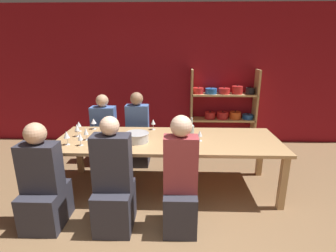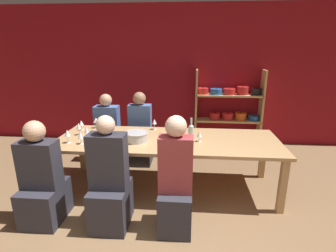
# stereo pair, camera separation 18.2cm
# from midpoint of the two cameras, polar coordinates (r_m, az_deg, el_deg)

# --- Properties ---
(wall_back_red) EXTENTS (8.80, 0.06, 2.70)m
(wall_back_red) POSITION_cam_midpoint_polar(r_m,az_deg,el_deg) (5.31, -1.37, 10.80)
(wall_back_red) COLOR maroon
(wall_back_red) RESTS_ON ground_plane
(shelf_unit) EXTENTS (1.29, 0.30, 1.50)m
(shelf_unit) POSITION_cam_midpoint_polar(r_m,az_deg,el_deg) (5.30, 11.08, 2.25)
(shelf_unit) COLOR tan
(shelf_unit) RESTS_ON ground_plane
(dining_table) EXTENTS (2.95, 1.05, 0.73)m
(dining_table) POSITION_cam_midpoint_polar(r_m,az_deg,el_deg) (3.51, -1.54, -3.85)
(dining_table) COLOR tan
(dining_table) RESTS_ON ground_plane
(mixing_bowl) EXTENTS (0.31, 0.31, 0.12)m
(mixing_bowl) POSITION_cam_midpoint_polar(r_m,az_deg,el_deg) (3.41, -8.27, -2.36)
(mixing_bowl) COLOR #B7BABC
(mixing_bowl) RESTS_ON dining_table
(wine_bottle_green) EXTENTS (0.07, 0.07, 0.30)m
(wine_bottle_green) POSITION_cam_midpoint_polar(r_m,az_deg,el_deg) (3.45, 3.61, -1.08)
(wine_bottle_green) COLOR #B2C6C1
(wine_bottle_green) RESTS_ON dining_table
(wine_glass_empty_a) EXTENTS (0.07, 0.07, 0.14)m
(wine_glass_empty_a) POSITION_cam_midpoint_polar(r_m,az_deg,el_deg) (3.40, 5.45, -1.70)
(wine_glass_empty_a) COLOR white
(wine_glass_empty_a) RESTS_ON dining_table
(wine_glass_red_a) EXTENTS (0.07, 0.07, 0.18)m
(wine_glass_red_a) POSITION_cam_midpoint_polar(r_m,az_deg,el_deg) (3.51, -22.62, -1.87)
(wine_glass_red_a) COLOR white
(wine_glass_red_a) RESTS_ON dining_table
(wine_glass_red_b) EXTENTS (0.08, 0.08, 0.16)m
(wine_glass_red_b) POSITION_cam_midpoint_polar(r_m,az_deg,el_deg) (3.60, 3.46, -0.36)
(wine_glass_red_b) COLOR white
(wine_glass_red_b) RESTS_ON dining_table
(wine_glass_white_a) EXTENTS (0.06, 0.06, 0.17)m
(wine_glass_white_a) POSITION_cam_midpoint_polar(r_m,az_deg,el_deg) (3.61, -18.83, -1.16)
(wine_glass_white_a) COLOR white
(wine_glass_white_a) RESTS_ON dining_table
(wine_glass_red_c) EXTENTS (0.07, 0.07, 0.17)m
(wine_glass_red_c) POSITION_cam_midpoint_polar(r_m,az_deg,el_deg) (3.79, -20.52, -0.42)
(wine_glass_red_c) COLOR white
(wine_glass_red_c) RESTS_ON dining_table
(wine_glass_empty_b) EXTENTS (0.07, 0.07, 0.15)m
(wine_glass_empty_b) POSITION_cam_midpoint_polar(r_m,az_deg,el_deg) (4.02, -20.09, 0.31)
(wine_glass_empty_b) COLOR white
(wine_glass_empty_b) RESTS_ON dining_table
(wine_glass_empty_c) EXTENTS (0.07, 0.07, 0.16)m
(wine_glass_empty_c) POSITION_cam_midpoint_polar(r_m,az_deg,el_deg) (3.86, -4.59, 0.84)
(wine_glass_empty_c) COLOR white
(wine_glass_empty_c) RESTS_ON dining_table
(wine_glass_red_d) EXTENTS (0.08, 0.08, 0.17)m
(wine_glass_red_d) POSITION_cam_midpoint_polar(r_m,az_deg,el_deg) (3.16, -15.36, -3.20)
(wine_glass_red_d) COLOR white
(wine_glass_red_d) RESTS_ON dining_table
(wine_glass_red_e) EXTENTS (0.06, 0.06, 0.16)m
(wine_glass_red_e) POSITION_cam_midpoint_polar(r_m,az_deg,el_deg) (3.43, -20.02, -2.28)
(wine_glass_red_e) COLOR white
(wine_glass_red_e) RESTS_ON dining_table
(wine_glass_empty_d) EXTENTS (0.07, 0.07, 0.18)m
(wine_glass_empty_d) POSITION_cam_midpoint_polar(r_m,az_deg,el_deg) (3.80, -13.79, 0.31)
(wine_glass_empty_d) COLOR white
(wine_glass_empty_d) RESTS_ON dining_table
(wine_glass_red_f) EXTENTS (0.08, 0.08, 0.16)m
(wine_glass_red_f) POSITION_cam_midpoint_polar(r_m,az_deg,el_deg) (4.05, -17.15, 0.96)
(wine_glass_red_f) COLOR white
(wine_glass_red_f) RESTS_ON dining_table
(cell_phone) EXTENTS (0.17, 0.13, 0.01)m
(cell_phone) POSITION_cam_midpoint_polar(r_m,az_deg,el_deg) (3.33, 0.65, -3.73)
(cell_phone) COLOR black
(cell_phone) RESTS_ON dining_table
(person_near_a) EXTENTS (0.39, 0.49, 1.26)m
(person_near_a) POSITION_cam_midpoint_polar(r_m,az_deg,el_deg) (2.94, -13.52, -13.12)
(person_near_a) COLOR #2D2D38
(person_near_a) RESTS_ON ground_plane
(person_far_a) EXTENTS (0.40, 0.50, 1.17)m
(person_far_a) POSITION_cam_midpoint_polar(r_m,az_deg,el_deg) (4.59, -14.70, -2.53)
(person_far_a) COLOR #2D2D38
(person_far_a) RESTS_ON ground_plane
(person_near_b) EXTENTS (0.41, 0.51, 1.18)m
(person_near_b) POSITION_cam_midpoint_polar(r_m,az_deg,el_deg) (3.25, -26.96, -12.09)
(person_near_b) COLOR #2D2D38
(person_near_b) RESTS_ON ground_plane
(person_far_b) EXTENTS (0.37, 0.46, 1.22)m
(person_far_b) POSITION_cam_midpoint_polar(r_m,az_deg,el_deg) (4.42, -7.73, -2.49)
(person_far_b) COLOR #2D2D38
(person_far_b) RESTS_ON ground_plane
(person_near_c) EXTENTS (0.35, 0.43, 1.28)m
(person_near_c) POSITION_cam_midpoint_polar(r_m,az_deg,el_deg) (2.82, 0.79, -13.43)
(person_near_c) COLOR #2D2D38
(person_near_c) RESTS_ON ground_plane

